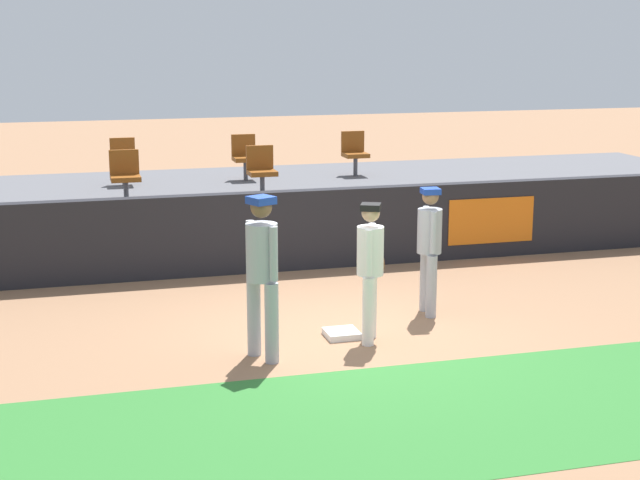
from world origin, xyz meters
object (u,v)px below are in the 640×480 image
object	(u,v)px
player_coach_visitor	(262,266)
seat_front_center	(261,168)
player_runner_visitor	(429,242)
seat_back_left	(123,159)
first_base	(342,334)
seat_back_center	(245,155)
seat_back_right	(354,151)
player_fielder_home	(371,263)
seat_front_left	(125,173)

from	to	relation	value
player_coach_visitor	seat_front_center	world-z (taller)	player_coach_visitor
player_runner_visitor	seat_back_left	size ratio (longest dim) A/B	2.00
player_coach_visitor	first_base	bearing A→B (deg)	90.07
first_base	seat_back_center	bearing A→B (deg)	89.10
player_runner_visitor	seat_back_right	size ratio (longest dim) A/B	2.00
player_coach_visitor	seat_front_center	size ratio (longest dim) A/B	2.24
player_fielder_home	seat_front_center	size ratio (longest dim) A/B	2.00
first_base	seat_front_center	size ratio (longest dim) A/B	0.48
player_runner_visitor	player_coach_visitor	distance (m)	2.71
seat_back_right	seat_back_center	bearing A→B (deg)	-180.00
seat_front_left	player_runner_visitor	bearing A→B (deg)	-49.80
seat_back_right	seat_back_center	distance (m)	2.14
first_base	seat_front_left	bearing A→B (deg)	114.44
seat_front_center	seat_back_center	world-z (taller)	same
first_base	seat_front_center	world-z (taller)	seat_front_center
first_base	seat_back_left	bearing A→B (deg)	107.61
seat_back_right	seat_back_left	bearing A→B (deg)	-180.00
player_runner_visitor	seat_back_center	world-z (taller)	seat_back_center
player_fielder_home	player_coach_visitor	bearing A→B (deg)	-53.97
player_fielder_home	seat_back_left	size ratio (longest dim) A/B	2.00
seat_back_center	first_base	bearing A→B (deg)	-90.90
seat_front_center	player_runner_visitor	bearing A→B (deg)	-72.53
player_runner_visitor	seat_front_center	distance (m)	4.46
seat_front_left	seat_back_center	bearing A→B (deg)	37.89
player_coach_visitor	seat_back_center	distance (m)	7.27
player_runner_visitor	seat_back_right	world-z (taller)	seat_back_right
seat_front_left	seat_back_right	bearing A→B (deg)	22.00
player_fielder_home	player_runner_visitor	world-z (taller)	same
first_base	seat_back_center	xyz separation A→B (m)	(0.10, 6.66, 1.37)
seat_front_center	seat_back_center	size ratio (longest dim) A/B	1.00
player_fielder_home	seat_back_left	bearing A→B (deg)	-136.14
player_coach_visitor	seat_back_left	bearing A→B (deg)	163.26
seat_front_center	seat_front_left	bearing A→B (deg)	180.00
first_base	seat_back_right	size ratio (longest dim) A/B	0.48
first_base	seat_back_left	xyz separation A→B (m)	(-2.11, 6.66, 1.37)
player_fielder_home	player_coach_visitor	distance (m)	1.41
player_coach_visitor	seat_front_left	bearing A→B (deg)	166.90
seat_front_center	seat_back_right	size ratio (longest dim) A/B	1.00
first_base	player_coach_visitor	bearing A→B (deg)	-155.04
first_base	seat_front_center	bearing A→B (deg)	89.53
player_runner_visitor	seat_back_center	size ratio (longest dim) A/B	2.00
seat_back_left	player_fielder_home	bearing A→B (deg)	-70.80
seat_front_left	seat_back_left	distance (m)	1.80
seat_front_left	seat_back_left	size ratio (longest dim) A/B	1.00
first_base	seat_front_left	distance (m)	5.51
seat_back_right	first_base	bearing A→B (deg)	-108.64
player_coach_visitor	player_fielder_home	bearing A→B (deg)	76.48
seat_back_right	seat_back_left	distance (m)	4.36
player_runner_visitor	seat_back_left	distance (m)	6.98
player_runner_visitor	player_coach_visitor	bearing A→B (deg)	-58.97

